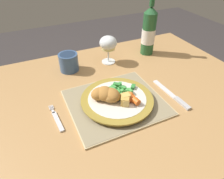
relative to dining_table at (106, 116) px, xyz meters
name	(u,v)px	position (x,y,z in m)	size (l,w,h in m)	color
dining_table	(106,116)	(0.00, 0.00, 0.00)	(1.23, 0.82, 0.74)	#AD7F4C
placemat	(116,102)	(0.02, -0.04, 0.10)	(0.33, 0.29, 0.01)	#CCB789
dinner_plate	(117,100)	(0.02, -0.05, 0.12)	(0.25, 0.25, 0.02)	silver
breaded_croquettes	(106,95)	(-0.02, -0.04, 0.15)	(0.10, 0.09, 0.04)	#B77F3D
green_beans_pile	(121,89)	(0.05, -0.02, 0.13)	(0.11, 0.08, 0.02)	#4CA84C
glazed_carrots	(129,98)	(0.05, -0.08, 0.14)	(0.06, 0.07, 0.02)	#CC5119
fork	(57,119)	(-0.19, -0.04, 0.10)	(0.02, 0.13, 0.01)	silver
table_knife	(174,96)	(0.23, -0.10, 0.10)	(0.03, 0.19, 0.01)	silver
wine_glass	(108,44)	(0.12, 0.24, 0.19)	(0.08, 0.08, 0.13)	silver
bottle	(149,32)	(0.33, 0.24, 0.21)	(0.07, 0.07, 0.30)	#23562D
roast_potatoes	(125,100)	(0.03, -0.09, 0.14)	(0.04, 0.05, 0.03)	gold
drinking_cup	(69,62)	(-0.07, 0.24, 0.14)	(0.08, 0.08, 0.08)	#385684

